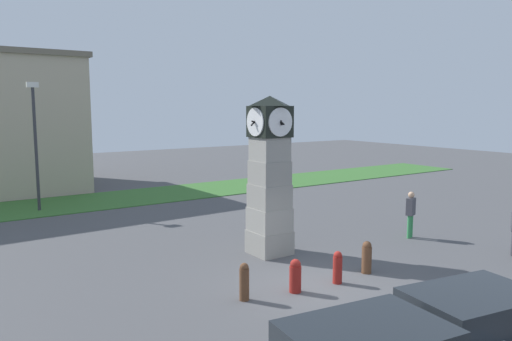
{
  "coord_description": "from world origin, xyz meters",
  "views": [
    {
      "loc": [
        -8.6,
        -9.86,
        4.85
      ],
      "look_at": [
        0.3,
        3.26,
        2.79
      ],
      "focal_mm": 35.0,
      "sensor_mm": 36.0,
      "label": 1
    }
  ],
  "objects_px": {
    "clock_tower": "(270,177)",
    "bollard_end_row": "(367,257)",
    "street_lamp_near_road": "(35,137)",
    "bollard_near_tower": "(244,281)",
    "car_by_building": "(481,330)",
    "bollard_far_row": "(338,267)",
    "bollard_mid_row": "(295,276)",
    "pedestrian_near_bench": "(411,211)"
  },
  "relations": [
    {
      "from": "street_lamp_near_road",
      "to": "car_by_building",
      "type": "bearing_deg",
      "value": -78.9
    },
    {
      "from": "clock_tower",
      "to": "car_by_building",
      "type": "xyz_separation_m",
      "value": [
        -1.08,
        -8.14,
        -1.76
      ]
    },
    {
      "from": "clock_tower",
      "to": "bollard_mid_row",
      "type": "xyz_separation_m",
      "value": [
        -1.46,
        -3.19,
        -2.09
      ]
    },
    {
      "from": "bollard_mid_row",
      "to": "street_lamp_near_road",
      "type": "bearing_deg",
      "value": 103.31
    },
    {
      "from": "bollard_far_row",
      "to": "street_lamp_near_road",
      "type": "height_order",
      "value": "street_lamp_near_road"
    },
    {
      "from": "car_by_building",
      "to": "clock_tower",
      "type": "bearing_deg",
      "value": 82.42
    },
    {
      "from": "bollard_near_tower",
      "to": "street_lamp_near_road",
      "type": "distance_m",
      "value": 14.8
    },
    {
      "from": "bollard_near_tower",
      "to": "bollard_end_row",
      "type": "distance_m",
      "value": 4.08
    },
    {
      "from": "bollard_near_tower",
      "to": "bollard_end_row",
      "type": "xyz_separation_m",
      "value": [
        4.07,
        -0.27,
        -0.01
      ]
    },
    {
      "from": "clock_tower",
      "to": "bollard_end_row",
      "type": "relative_size",
      "value": 5.43
    },
    {
      "from": "street_lamp_near_road",
      "to": "bollard_mid_row",
      "type": "bearing_deg",
      "value": -76.69
    },
    {
      "from": "clock_tower",
      "to": "bollard_far_row",
      "type": "bearing_deg",
      "value": -91.53
    },
    {
      "from": "bollard_mid_row",
      "to": "bollard_far_row",
      "type": "distance_m",
      "value": 1.38
    },
    {
      "from": "bollard_near_tower",
      "to": "bollard_far_row",
      "type": "relative_size",
      "value": 1.07
    },
    {
      "from": "bollard_far_row",
      "to": "clock_tower",
      "type": "bearing_deg",
      "value": 88.47
    },
    {
      "from": "pedestrian_near_bench",
      "to": "street_lamp_near_road",
      "type": "distance_m",
      "value": 16.64
    },
    {
      "from": "bollard_far_row",
      "to": "pedestrian_near_bench",
      "type": "height_order",
      "value": "pedestrian_near_bench"
    },
    {
      "from": "bollard_mid_row",
      "to": "pedestrian_near_bench",
      "type": "relative_size",
      "value": 0.51
    },
    {
      "from": "pedestrian_near_bench",
      "to": "clock_tower",
      "type": "bearing_deg",
      "value": 166.42
    },
    {
      "from": "clock_tower",
      "to": "bollard_near_tower",
      "type": "xyz_separation_m",
      "value": [
        -2.86,
        -2.9,
        -2.05
      ]
    },
    {
      "from": "bollard_near_tower",
      "to": "car_by_building",
      "type": "relative_size",
      "value": 0.22
    },
    {
      "from": "car_by_building",
      "to": "street_lamp_near_road",
      "type": "height_order",
      "value": "street_lamp_near_road"
    },
    {
      "from": "bollard_near_tower",
      "to": "pedestrian_near_bench",
      "type": "bearing_deg",
      "value": 10.8
    },
    {
      "from": "clock_tower",
      "to": "bollard_far_row",
      "type": "relative_size",
      "value": 5.7
    },
    {
      "from": "clock_tower",
      "to": "bollard_end_row",
      "type": "xyz_separation_m",
      "value": [
        1.21,
        -3.18,
        -2.06
      ]
    },
    {
      "from": "bollard_mid_row",
      "to": "bollard_far_row",
      "type": "height_order",
      "value": "bollard_far_row"
    },
    {
      "from": "bollard_near_tower",
      "to": "car_by_building",
      "type": "distance_m",
      "value": 5.53
    },
    {
      "from": "clock_tower",
      "to": "bollard_end_row",
      "type": "height_order",
      "value": "clock_tower"
    },
    {
      "from": "bollard_near_tower",
      "to": "bollard_far_row",
      "type": "distance_m",
      "value": 2.8
    },
    {
      "from": "bollard_end_row",
      "to": "bollard_far_row",
      "type": "bearing_deg",
      "value": -173.42
    },
    {
      "from": "bollard_near_tower",
      "to": "car_by_building",
      "type": "height_order",
      "value": "car_by_building"
    },
    {
      "from": "pedestrian_near_bench",
      "to": "bollard_near_tower",
      "type": "bearing_deg",
      "value": -169.2
    },
    {
      "from": "car_by_building",
      "to": "bollard_mid_row",
      "type": "bearing_deg",
      "value": 94.37
    },
    {
      "from": "bollard_end_row",
      "to": "clock_tower",
      "type": "bearing_deg",
      "value": 110.78
    },
    {
      "from": "bollard_mid_row",
      "to": "bollard_end_row",
      "type": "distance_m",
      "value": 2.67
    },
    {
      "from": "bollard_far_row",
      "to": "pedestrian_near_bench",
      "type": "relative_size",
      "value": 0.52
    },
    {
      "from": "bollard_far_row",
      "to": "bollard_near_tower",
      "type": "bearing_deg",
      "value": 171.32
    },
    {
      "from": "bollard_far_row",
      "to": "street_lamp_near_road",
      "type": "bearing_deg",
      "value": 108.13
    },
    {
      "from": "car_by_building",
      "to": "street_lamp_near_road",
      "type": "bearing_deg",
      "value": 101.1
    },
    {
      "from": "clock_tower",
      "to": "street_lamp_near_road",
      "type": "bearing_deg",
      "value": 113.28
    },
    {
      "from": "street_lamp_near_road",
      "to": "bollard_near_tower",
      "type": "bearing_deg",
      "value": -81.81
    },
    {
      "from": "bollard_far_row",
      "to": "car_by_building",
      "type": "bearing_deg",
      "value": -101.68
    }
  ]
}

